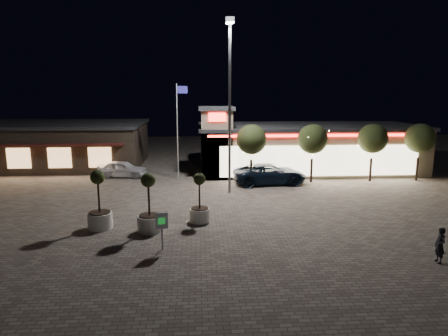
{
  "coord_description": "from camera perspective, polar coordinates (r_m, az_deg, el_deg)",
  "views": [
    {
      "loc": [
        -0.28,
        -20.61,
        7.45
      ],
      "look_at": [
        1.46,
        6.0,
        2.25
      ],
      "focal_mm": 32.0,
      "sensor_mm": 36.0,
      "label": 1
    }
  ],
  "objects": [
    {
      "name": "ground",
      "position": [
        21.92,
        -2.82,
        -8.84
      ],
      "size": [
        90.0,
        90.0,
        0.0
      ],
      "primitive_type": "plane",
      "color": "slate",
      "rests_on": "ground"
    },
    {
      "name": "retail_building",
      "position": [
        38.08,
        11.19,
        2.92
      ],
      "size": [
        20.4,
        8.4,
        6.1
      ],
      "color": "gray",
      "rests_on": "ground"
    },
    {
      "name": "restaurant_building",
      "position": [
        43.17,
        -22.28,
        3.18
      ],
      "size": [
        16.4,
        11.0,
        4.3
      ],
      "color": "#382D23",
      "rests_on": "ground"
    },
    {
      "name": "floodlight_pole",
      "position": [
        28.71,
        0.82,
        10.18
      ],
      "size": [
        0.6,
        0.4,
        12.38
      ],
      "color": "gray",
      "rests_on": "ground"
    },
    {
      "name": "flagpole",
      "position": [
        33.76,
        -6.53,
        6.37
      ],
      "size": [
        0.95,
        0.1,
        8.0
      ],
      "color": "white",
      "rests_on": "ground"
    },
    {
      "name": "string_tree_a",
      "position": [
        32.14,
        3.94,
        4.06
      ],
      "size": [
        2.42,
        2.42,
        4.79
      ],
      "color": "#332319",
      "rests_on": "ground"
    },
    {
      "name": "string_tree_b",
      "position": [
        33.18,
        12.55,
        4.05
      ],
      "size": [
        2.42,
        2.42,
        4.79
      ],
      "color": "#332319",
      "rests_on": "ground"
    },
    {
      "name": "string_tree_c",
      "position": [
        34.91,
        20.48,
        3.95
      ],
      "size": [
        2.42,
        2.42,
        4.79
      ],
      "color": "#332319",
      "rests_on": "ground"
    },
    {
      "name": "string_tree_d",
      "position": [
        36.73,
        26.19,
        3.83
      ],
      "size": [
        2.42,
        2.42,
        4.79
      ],
      "color": "#332319",
      "rests_on": "ground"
    },
    {
      "name": "pickup_truck",
      "position": [
        32.46,
        6.59,
        -0.83
      ],
      "size": [
        6.08,
        3.23,
        1.63
      ],
      "primitive_type": "imported",
      "rotation": [
        0.0,
        0.0,
        1.66
      ],
      "color": "black",
      "rests_on": "ground"
    },
    {
      "name": "white_sedan",
      "position": [
        35.88,
        -14.3,
        -0.12
      ],
      "size": [
        4.44,
        2.33,
        1.44
      ],
      "primitive_type": "imported",
      "rotation": [
        0.0,
        0.0,
        1.42
      ],
      "color": "silver",
      "rests_on": "ground"
    },
    {
      "name": "pedestrian",
      "position": [
        20.08,
        28.47,
        -9.69
      ],
      "size": [
        0.38,
        0.58,
        1.6
      ],
      "primitive_type": "imported",
      "rotation": [
        0.0,
        0.0,
        -1.57
      ],
      "color": "black",
      "rests_on": "ground"
    },
    {
      "name": "planter_left",
      "position": [
        22.89,
        -17.35,
        -5.83
      ],
      "size": [
        1.33,
        1.33,
        3.26
      ],
      "color": "white",
      "rests_on": "ground"
    },
    {
      "name": "planter_mid",
      "position": [
        21.78,
        -10.62,
        -6.42
      ],
      "size": [
        1.3,
        1.3,
        3.2
      ],
      "color": "white",
      "rests_on": "ground"
    },
    {
      "name": "planter_right",
      "position": [
        23.02,
        -3.5,
        -5.56
      ],
      "size": [
        1.16,
        1.16,
        2.85
      ],
      "color": "white",
      "rests_on": "ground"
    },
    {
      "name": "valet_sign",
      "position": [
        19.16,
        -8.89,
        -7.91
      ],
      "size": [
        0.6,
        0.14,
        1.82
      ],
      "color": "gray",
      "rests_on": "ground"
    }
  ]
}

